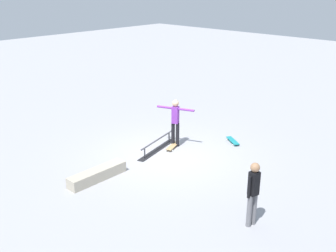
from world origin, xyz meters
TOP-DOWN VIEW (x-y plane):
  - ground_plane at (0.00, 0.00)m, footprint 60.00×60.00m
  - grind_rail at (-0.11, -0.59)m, footprint 2.17×0.75m
  - skate_ledge at (2.66, -0.32)m, footprint 1.89×0.44m
  - skater_main at (-0.79, -0.40)m, footprint 0.57×1.29m
  - skateboard_main at (-0.59, -0.32)m, footprint 0.82×0.46m
  - bystander_black_shirt at (1.55, 4.21)m, footprint 0.37×0.23m
  - loose_skateboard_teal at (-2.43, 0.91)m, footprint 0.60×0.78m

SIDE VIEW (x-z plane):
  - ground_plane at x=0.00m, z-range 0.00..0.00m
  - skateboard_main at x=-0.59m, z-range 0.03..0.12m
  - loose_skateboard_teal at x=-2.43m, z-range 0.03..0.12m
  - skate_ledge at x=2.66m, z-range 0.00..0.33m
  - grind_rail at x=-0.11m, z-range -0.03..0.37m
  - bystander_black_shirt at x=1.55m, z-range 0.11..1.74m
  - skater_main at x=-0.79m, z-range 0.14..1.82m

